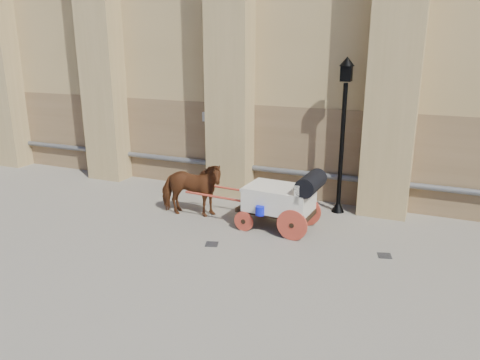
% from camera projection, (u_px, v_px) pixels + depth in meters
% --- Properties ---
extents(ground, '(90.00, 90.00, 0.00)m').
position_uv_depth(ground, '(210.00, 237.00, 12.44)').
color(ground, '#6F685B').
rests_on(ground, ground).
extents(horse, '(2.10, 1.23, 1.67)m').
position_uv_depth(horse, '(191.00, 189.00, 13.70)').
color(horse, '#562713').
rests_on(horse, ground).
extents(carriage, '(3.95, 1.42, 1.70)m').
position_uv_depth(carriage, '(284.00, 198.00, 12.67)').
color(carriage, black).
rests_on(carriage, ground).
extents(street_lamp, '(0.43, 0.43, 4.59)m').
position_uv_depth(street_lamp, '(343.00, 132.00, 13.56)').
color(street_lamp, black).
rests_on(street_lamp, ground).
extents(drain_grate_near, '(0.40, 0.40, 0.01)m').
position_uv_depth(drain_grate_near, '(212.00, 244.00, 11.98)').
color(drain_grate_near, black).
rests_on(drain_grate_near, ground).
extents(drain_grate_far, '(0.39, 0.39, 0.01)m').
position_uv_depth(drain_grate_far, '(385.00, 256.00, 11.35)').
color(drain_grate_far, black).
rests_on(drain_grate_far, ground).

